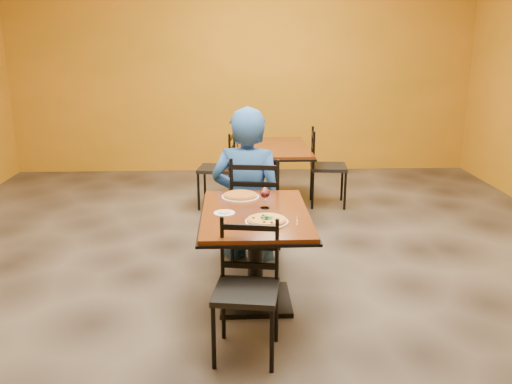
{
  "coord_description": "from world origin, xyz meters",
  "views": [
    {
      "loc": [
        -0.16,
        -4.41,
        2.02
      ],
      "look_at": [
        0.01,
        -0.3,
        0.85
      ],
      "focal_mm": 38.21,
      "sensor_mm": 36.0,
      "label": 1
    }
  ],
  "objects_px": {
    "pizza_main": "(267,220)",
    "wine_glass": "(265,197)",
    "side_plate": "(224,213)",
    "chair_main_far": "(257,207)",
    "plate_main": "(267,222)",
    "diner": "(247,184)",
    "chair_second_right": "(328,167)",
    "table_second": "(273,162)",
    "chair_main_near": "(246,293)",
    "plate_far": "(240,197)",
    "table_main": "(255,236)",
    "pizza_far": "(240,195)",
    "chair_second_left": "(217,169)"
  },
  "relations": [
    {
      "from": "side_plate",
      "to": "chair_main_far",
      "type": "bearing_deg",
      "value": 73.42
    },
    {
      "from": "chair_second_right",
      "to": "plate_main",
      "type": "bearing_deg",
      "value": 167.34
    },
    {
      "from": "chair_main_far",
      "to": "plate_far",
      "type": "xyz_separation_m",
      "value": [
        -0.16,
        -0.52,
        0.25
      ]
    },
    {
      "from": "plate_main",
      "to": "side_plate",
      "type": "relative_size",
      "value": 1.94
    },
    {
      "from": "table_second",
      "to": "side_plate",
      "type": "height_order",
      "value": "side_plate"
    },
    {
      "from": "chair_second_right",
      "to": "wine_glass",
      "type": "xyz_separation_m",
      "value": [
        -0.93,
        -2.49,
        0.36
      ]
    },
    {
      "from": "diner",
      "to": "side_plate",
      "type": "bearing_deg",
      "value": 92.52
    },
    {
      "from": "chair_second_right",
      "to": "plate_far",
      "type": "relative_size",
      "value": 3.09
    },
    {
      "from": "pizza_main",
      "to": "wine_glass",
      "type": "relative_size",
      "value": 1.58
    },
    {
      "from": "chair_main_near",
      "to": "wine_glass",
      "type": "xyz_separation_m",
      "value": [
        0.17,
        0.83,
        0.39
      ]
    },
    {
      "from": "side_plate",
      "to": "chair_main_near",
      "type": "bearing_deg",
      "value": -78.44
    },
    {
      "from": "wine_glass",
      "to": "table_main",
      "type": "bearing_deg",
      "value": -129.86
    },
    {
      "from": "chair_main_near",
      "to": "plate_main",
      "type": "xyz_separation_m",
      "value": [
        0.16,
        0.49,
        0.31
      ]
    },
    {
      "from": "table_second",
      "to": "diner",
      "type": "xyz_separation_m",
      "value": [
        -0.36,
        -1.64,
        0.16
      ]
    },
    {
      "from": "chair_main_far",
      "to": "chair_second_right",
      "type": "bearing_deg",
      "value": -112.22
    },
    {
      "from": "plate_main",
      "to": "diner",
      "type": "bearing_deg",
      "value": 95.01
    },
    {
      "from": "chair_main_near",
      "to": "chair_second_right",
      "type": "distance_m",
      "value": 3.5
    },
    {
      "from": "chair_second_left",
      "to": "plate_far",
      "type": "xyz_separation_m",
      "value": [
        0.26,
        -2.19,
        0.28
      ]
    },
    {
      "from": "pizza_far",
      "to": "chair_main_near",
      "type": "bearing_deg",
      "value": -89.18
    },
    {
      "from": "plate_main",
      "to": "side_plate",
      "type": "xyz_separation_m",
      "value": [
        -0.3,
        0.21,
        0.0
      ]
    },
    {
      "from": "side_plate",
      "to": "table_main",
      "type": "bearing_deg",
      "value": 8.66
    },
    {
      "from": "table_second",
      "to": "diner",
      "type": "height_order",
      "value": "diner"
    },
    {
      "from": "chair_main_far",
      "to": "wine_glass",
      "type": "relative_size",
      "value": 5.57
    },
    {
      "from": "table_second",
      "to": "pizza_far",
      "type": "bearing_deg",
      "value": -101.11
    },
    {
      "from": "table_second",
      "to": "pizza_main",
      "type": "distance_m",
      "value": 2.85
    },
    {
      "from": "chair_second_left",
      "to": "plate_main",
      "type": "bearing_deg",
      "value": 17.39
    },
    {
      "from": "table_second",
      "to": "plate_main",
      "type": "bearing_deg",
      "value": -95.09
    },
    {
      "from": "side_plate",
      "to": "plate_far",
      "type": "bearing_deg",
      "value": 73.54
    },
    {
      "from": "chair_second_left",
      "to": "plate_far",
      "type": "height_order",
      "value": "chair_second_left"
    },
    {
      "from": "diner",
      "to": "plate_main",
      "type": "relative_size",
      "value": 4.62
    },
    {
      "from": "plate_main",
      "to": "plate_far",
      "type": "relative_size",
      "value": 1.0
    },
    {
      "from": "chair_second_right",
      "to": "diner",
      "type": "xyz_separation_m",
      "value": [
        -1.04,
        -1.64,
        0.24
      ]
    },
    {
      "from": "wine_glass",
      "to": "diner",
      "type": "bearing_deg",
      "value": 97.46
    },
    {
      "from": "wine_glass",
      "to": "table_second",
      "type": "bearing_deg",
      "value": 84.38
    },
    {
      "from": "plate_main",
      "to": "pizza_far",
      "type": "relative_size",
      "value": 1.11
    },
    {
      "from": "pizza_main",
      "to": "wine_glass",
      "type": "distance_m",
      "value": 0.35
    },
    {
      "from": "plate_far",
      "to": "chair_second_right",
      "type": "bearing_deg",
      "value": 62.94
    },
    {
      "from": "plate_far",
      "to": "side_plate",
      "type": "bearing_deg",
      "value": -106.46
    },
    {
      "from": "chair_main_near",
      "to": "plate_main",
      "type": "distance_m",
      "value": 0.6
    },
    {
      "from": "plate_main",
      "to": "side_plate",
      "type": "bearing_deg",
      "value": 145.35
    },
    {
      "from": "table_second",
      "to": "wine_glass",
      "type": "distance_m",
      "value": 2.52
    },
    {
      "from": "table_second",
      "to": "chair_main_far",
      "type": "height_order",
      "value": "chair_main_far"
    },
    {
      "from": "plate_main",
      "to": "wine_glass",
      "type": "height_order",
      "value": "wine_glass"
    },
    {
      "from": "table_main",
      "to": "side_plate",
      "type": "distance_m",
      "value": 0.31
    },
    {
      "from": "pizza_main",
      "to": "pizza_far",
      "type": "relative_size",
      "value": 1.01
    },
    {
      "from": "chair_main_near",
      "to": "chair_second_right",
      "type": "relative_size",
      "value": 0.93
    },
    {
      "from": "table_second",
      "to": "chair_main_near",
      "type": "xyz_separation_m",
      "value": [
        -0.41,
        -3.32,
        -0.11
      ]
    },
    {
      "from": "pizza_main",
      "to": "pizza_far",
      "type": "distance_m",
      "value": 0.66
    },
    {
      "from": "chair_second_left",
      "to": "pizza_main",
      "type": "height_order",
      "value": "chair_second_left"
    },
    {
      "from": "chair_main_far",
      "to": "table_main",
      "type": "bearing_deg",
      "value": 94.66
    }
  ]
}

